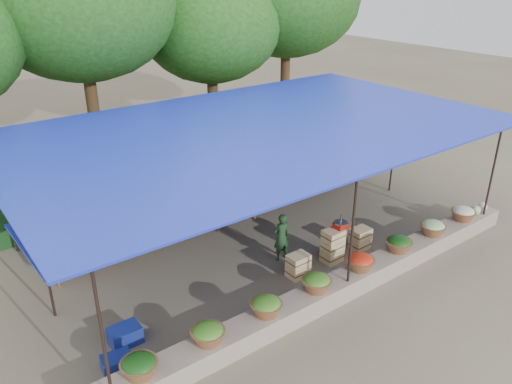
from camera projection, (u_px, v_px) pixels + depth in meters
ground at (258, 239)px, 12.01m from camera, size 60.00×60.00×0.00m
stone_curb at (341, 286)px, 9.92m from camera, size 10.60×0.55×0.40m
stall_canopy at (257, 132)px, 10.96m from camera, size 10.80×6.60×2.82m
produce_baskets at (339, 272)px, 9.71m from camera, size 8.98×0.58×0.34m
netting_backdrop at (190, 154)px, 13.79m from camera, size 10.60×0.06×2.50m
tree_row at (149, 14)px, 14.77m from camera, size 16.51×5.50×7.12m
fruit_table_left at (136, 225)px, 11.39m from camera, size 4.21×0.95×0.93m
fruit_table_right at (301, 175)px, 14.11m from camera, size 4.21×0.95×0.93m
crate_counter at (331, 249)px, 11.00m from camera, size 2.35×0.34×0.77m
weighing_scale at (341, 225)px, 10.90m from camera, size 0.30×0.30×0.32m
vendor_seated at (281, 237)px, 10.97m from camera, size 0.44×0.31×1.13m
customer_left at (112, 203)px, 11.96m from camera, size 0.96×0.86×1.63m
customer_mid at (241, 167)px, 13.87m from camera, size 1.35×1.11×1.81m
customer_right at (300, 160)px, 14.46m from camera, size 1.08×0.96×1.75m
blue_crate_front at (117, 363)px, 8.07m from camera, size 0.52×0.40×0.29m
blue_crate_back at (125, 335)px, 8.65m from camera, size 0.54×0.39×0.32m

